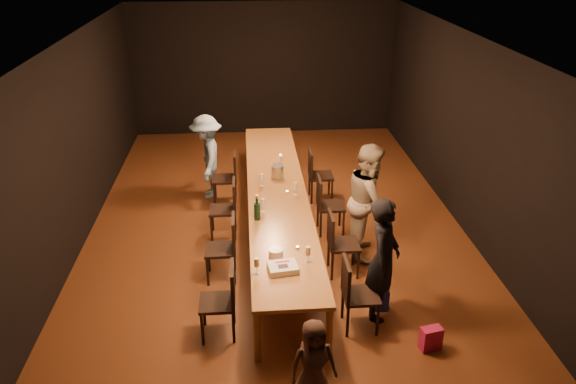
{
  "coord_description": "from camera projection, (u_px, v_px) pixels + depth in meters",
  "views": [
    {
      "loc": [
        -0.45,
        -7.83,
        4.4
      ],
      "look_at": [
        0.12,
        -0.6,
        1.0
      ],
      "focal_mm": 35.0,
      "sensor_mm": 36.0,
      "label": 1
    }
  ],
  "objects": [
    {
      "name": "gift_bag_blue",
      "position": [
        379.0,
        299.0,
        7.13
      ],
      "size": [
        0.23,
        0.16,
        0.29
      ],
      "primitive_type": "cube",
      "rotation": [
        0.0,
        0.0,
        -0.01
      ],
      "color": "#2A41B6",
      "rests_on": "ground"
    },
    {
      "name": "ice_bucket",
      "position": [
        278.0,
        172.0,
        9.06
      ],
      "size": [
        0.25,
        0.25,
        0.22
      ],
      "primitive_type": "cylinder",
      "rotation": [
        0.0,
        0.0,
        -0.33
      ],
      "color": "#A7A7AC",
      "rests_on": "table"
    },
    {
      "name": "chair_right_1",
      "position": [
        344.0,
        244.0,
        7.75
      ],
      "size": [
        0.42,
        0.42,
        0.93
      ],
      "primitive_type": null,
      "rotation": [
        0.0,
        0.0,
        -1.57
      ],
      "color": "black",
      "rests_on": "ground"
    },
    {
      "name": "woman_birthday",
      "position": [
        383.0,
        259.0,
        6.76
      ],
      "size": [
        0.58,
        0.69,
        1.6
      ],
      "primitive_type": "imported",
      "rotation": [
        0.0,
        0.0,
        1.16
      ],
      "color": "black",
      "rests_on": "ground"
    },
    {
      "name": "plate_stack",
      "position": [
        276.0,
        253.0,
        6.89
      ],
      "size": [
        0.24,
        0.24,
        0.1
      ],
      "primitive_type": "cylinder",
      "rotation": [
        0.0,
        0.0,
        -0.38
      ],
      "color": "silver",
      "rests_on": "table"
    },
    {
      "name": "wineglass_1",
      "position": [
        308.0,
        254.0,
        6.76
      ],
      "size": [
        0.06,
        0.06,
        0.21
      ],
      "primitive_type": null,
      "color": "beige",
      "rests_on": "table"
    },
    {
      "name": "chair_left_1",
      "position": [
        220.0,
        249.0,
        7.63
      ],
      "size": [
        0.42,
        0.42,
        0.93
      ],
      "primitive_type": null,
      "rotation": [
        0.0,
        0.0,
        1.57
      ],
      "color": "black",
      "rests_on": "ground"
    },
    {
      "name": "tealight_near",
      "position": [
        297.0,
        248.0,
        7.07
      ],
      "size": [
        0.05,
        0.05,
        0.03
      ],
      "primitive_type": "cylinder",
      "color": "#B2B7B2",
      "rests_on": "table"
    },
    {
      "name": "chair_right_3",
      "position": [
        321.0,
        175.0,
        9.92
      ],
      "size": [
        0.42,
        0.42,
        0.93
      ],
      "primitive_type": null,
      "rotation": [
        0.0,
        0.0,
        -1.57
      ],
      "color": "black",
      "rests_on": "ground"
    },
    {
      "name": "table",
      "position": [
        277.0,
        193.0,
        8.68
      ],
      "size": [
        0.9,
        6.0,
        0.75
      ],
      "color": "brown",
      "rests_on": "ground"
    },
    {
      "name": "child",
      "position": [
        313.0,
        363.0,
        5.59
      ],
      "size": [
        0.53,
        0.39,
        0.98
      ],
      "primitive_type": "imported",
      "rotation": [
        0.0,
        0.0,
        0.17
      ],
      "color": "#3F2B23",
      "rests_on": "ground"
    },
    {
      "name": "room_shell",
      "position": [
        276.0,
        107.0,
        8.09
      ],
      "size": [
        6.04,
        10.04,
        3.02
      ],
      "color": "black",
      "rests_on": "ground"
    },
    {
      "name": "wineglass_2",
      "position": [
        263.0,
        205.0,
        7.96
      ],
      "size": [
        0.06,
        0.06,
        0.21
      ],
      "primitive_type": null,
      "color": "silver",
      "rests_on": "table"
    },
    {
      "name": "wineglass_3",
      "position": [
        296.0,
        189.0,
        8.47
      ],
      "size": [
        0.06,
        0.06,
        0.21
      ],
      "primitive_type": null,
      "color": "beige",
      "rests_on": "table"
    },
    {
      "name": "gift_bag_red",
      "position": [
        431.0,
        338.0,
        6.44
      ],
      "size": [
        0.27,
        0.18,
        0.29
      ],
      "primitive_type": "cube",
      "rotation": [
        0.0,
        0.0,
        0.23
      ],
      "color": "#C21D53",
      "rests_on": "ground"
    },
    {
      "name": "chair_right_0",
      "position": [
        361.0,
        295.0,
        6.67
      ],
      "size": [
        0.42,
        0.42,
        0.93
      ],
      "primitive_type": null,
      "rotation": [
        0.0,
        0.0,
        -1.57
      ],
      "color": "black",
      "rests_on": "ground"
    },
    {
      "name": "wineglass_5",
      "position": [
        281.0,
        162.0,
        9.46
      ],
      "size": [
        0.06,
        0.06,
        0.21
      ],
      "primitive_type": null,
      "color": "silver",
      "rests_on": "table"
    },
    {
      "name": "tealight_far",
      "position": [
        280.0,
        156.0,
        9.96
      ],
      "size": [
        0.05,
        0.05,
        0.03
      ],
      "primitive_type": "cylinder",
      "color": "#B2B7B2",
      "rests_on": "table"
    },
    {
      "name": "ground",
      "position": [
        277.0,
        233.0,
        8.97
      ],
      "size": [
        10.0,
        10.0,
        0.0
      ],
      "primitive_type": "plane",
      "color": "#4A2712",
      "rests_on": "ground"
    },
    {
      "name": "chair_left_0",
      "position": [
        217.0,
        301.0,
        6.55
      ],
      "size": [
        0.42,
        0.42,
        0.93
      ],
      "primitive_type": null,
      "rotation": [
        0.0,
        0.0,
        1.57
      ],
      "color": "black",
      "rests_on": "ground"
    },
    {
      "name": "champagne_bottle",
      "position": [
        257.0,
        207.0,
        7.72
      ],
      "size": [
        0.11,
        0.11,
        0.37
      ],
      "primitive_type": null,
      "rotation": [
        0.0,
        0.0,
        -0.31
      ],
      "color": "black",
      "rests_on": "table"
    },
    {
      "name": "chair_right_2",
      "position": [
        331.0,
        205.0,
        8.84
      ],
      "size": [
        0.42,
        0.42,
        0.93
      ],
      "primitive_type": null,
      "rotation": [
        0.0,
        0.0,
        -1.57
      ],
      "color": "black",
      "rests_on": "ground"
    },
    {
      "name": "man_blue",
      "position": [
        207.0,
        157.0,
        9.93
      ],
      "size": [
        0.63,
        1.01,
        1.51
      ],
      "primitive_type": "imported",
      "rotation": [
        0.0,
        0.0,
        -1.5
      ],
      "color": "#84AECD",
      "rests_on": "ground"
    },
    {
      "name": "wineglass_4",
      "position": [
        262.0,
        180.0,
        8.77
      ],
      "size": [
        0.06,
        0.06,
        0.21
      ],
      "primitive_type": null,
      "color": "silver",
      "rests_on": "table"
    },
    {
      "name": "woman_tan",
      "position": [
        370.0,
        200.0,
        8.1
      ],
      "size": [
        0.82,
        0.96,
        1.71
      ],
      "primitive_type": "imported",
      "rotation": [
        0.0,
        0.0,
        1.34
      ],
      "color": "tan",
      "rests_on": "ground"
    },
    {
      "name": "birthday_cake",
      "position": [
        283.0,
        268.0,
        6.61
      ],
      "size": [
        0.38,
        0.32,
        0.08
      ],
      "rotation": [
        0.0,
        0.0,
        0.14
      ],
      "color": "white",
      "rests_on": "table"
    },
    {
      "name": "chair_left_3",
      "position": [
        224.0,
        178.0,
        9.8
      ],
      "size": [
        0.42,
        0.42,
        0.93
      ],
      "primitive_type": null,
      "rotation": [
        0.0,
        0.0,
        1.57
      ],
      "color": "black",
      "rests_on": "ground"
    },
    {
      "name": "wineglass_0",
      "position": [
        257.0,
        266.0,
        6.53
      ],
      "size": [
        0.06,
        0.06,
        0.21
      ],
      "primitive_type": null,
      "color": "beige",
      "rests_on": "table"
    },
    {
      "name": "chair_left_2",
      "position": [
        223.0,
        209.0,
        8.71
      ],
      "size": [
        0.42,
        0.42,
        0.93
      ],
      "primitive_type": null,
      "rotation": [
        0.0,
        0.0,
        1.57
      ],
      "color": "black",
      "rests_on": "ground"
    },
    {
      "name": "tealight_mid",
      "position": [
        287.0,
        192.0,
        8.57
      ],
      "size": [
        0.05,
        0.05,
        0.03
      ],
      "primitive_type": "cylinder",
      "color": "#B2B7B2",
      "rests_on": "table"
    }
  ]
}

